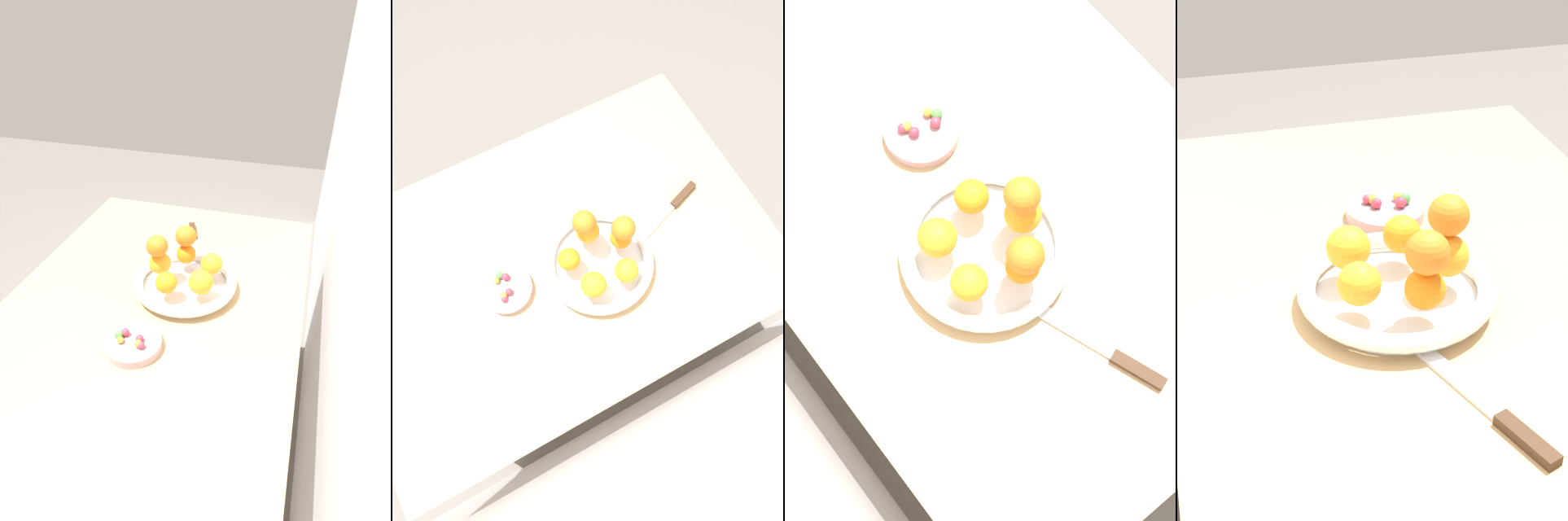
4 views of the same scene
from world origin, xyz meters
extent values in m
plane|color=slate|center=(0.00, 0.00, 0.00)|extent=(6.00, 6.00, 0.00)
cube|color=tan|center=(0.00, 0.00, 0.72)|extent=(1.10, 0.76, 0.04)
cylinder|color=tan|center=(-0.49, -0.32, 0.35)|extent=(0.05, 0.05, 0.70)
cylinder|color=tan|center=(-0.49, 0.32, 0.35)|extent=(0.05, 0.05, 0.70)
cylinder|color=silver|center=(-0.09, 0.07, 0.75)|extent=(0.23, 0.23, 0.01)
torus|color=silver|center=(-0.09, 0.07, 0.77)|extent=(0.28, 0.28, 0.03)
cylinder|color=#B28C99|center=(0.15, 0.02, 0.75)|extent=(0.13, 0.13, 0.02)
sphere|color=orange|center=(-0.13, 0.13, 0.81)|extent=(0.06, 0.06, 0.06)
sphere|color=orange|center=(-0.16, 0.05, 0.81)|extent=(0.06, 0.06, 0.06)
sphere|color=orange|center=(-0.09, -0.01, 0.81)|extent=(0.06, 0.06, 0.06)
sphere|color=orange|center=(-0.02, 0.04, 0.81)|extent=(0.06, 0.06, 0.06)
sphere|color=orange|center=(-0.04, 0.12, 0.81)|extent=(0.06, 0.06, 0.06)
sphere|color=orange|center=(-0.08, -0.01, 0.87)|extent=(0.06, 0.06, 0.06)
sphere|color=orange|center=(-0.16, 0.05, 0.86)|extent=(0.06, 0.06, 0.06)
sphere|color=gold|center=(0.16, 0.03, 0.77)|extent=(0.02, 0.02, 0.02)
sphere|color=#C6384C|center=(0.15, 0.03, 0.77)|extent=(0.02, 0.02, 0.02)
sphere|color=gold|center=(0.16, -0.01, 0.77)|extent=(0.02, 0.02, 0.02)
sphere|color=#4C9947|center=(0.15, -0.02, 0.77)|extent=(0.02, 0.02, 0.02)
sphere|color=#C6384C|center=(0.14, -0.01, 0.77)|extent=(0.02, 0.02, 0.02)
sphere|color=#C6384C|center=(0.16, 0.04, 0.77)|extent=(0.02, 0.02, 0.02)
cube|color=#3F2819|center=(-0.38, 0.00, 0.75)|extent=(0.09, 0.05, 0.01)
cube|color=silver|center=(-0.26, 0.04, 0.74)|extent=(0.17, 0.08, 0.01)
camera|label=1|loc=(0.73, 0.33, 1.43)|focal=28.00mm
camera|label=2|loc=(0.09, 0.33, 1.74)|focal=28.00mm
camera|label=3|loc=(-0.41, 0.33, 1.96)|focal=55.00mm
camera|label=4|loc=(-0.95, 0.33, 1.40)|focal=55.00mm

